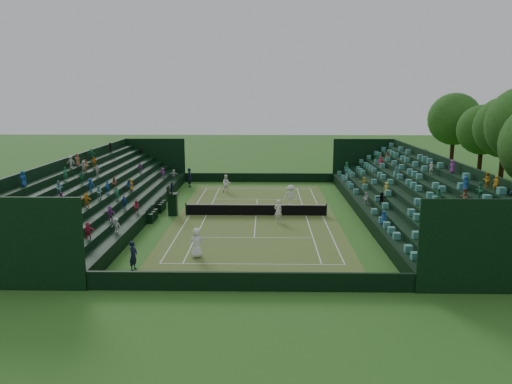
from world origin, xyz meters
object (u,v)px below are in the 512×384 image
player_near_west (197,243)px  player_near_east (278,211)px  player_far_east (291,196)px  player_far_west (227,184)px  tennis_net (256,210)px  umpire_chair (172,201)px

player_near_west → player_near_east: bearing=-131.4°
player_near_west → player_far_east: player_far_east is taller
player_near_west → player_far_east: bearing=-124.6°
player_near_east → player_far_west: (-4.95, 11.85, 0.00)m
player_far_east → player_near_west: bearing=-116.6°
player_near_east → tennis_net: bearing=-73.3°
tennis_net → umpire_chair: 6.93m
tennis_net → player_far_west: (-3.19, 9.75, 0.39)m
player_far_west → player_near_east: bearing=-73.3°
tennis_net → player_near_west: player_near_west is taller
tennis_net → player_near_west: 11.22m
player_far_east → player_far_west: bearing=132.8°
player_near_east → player_near_west: bearing=35.4°
tennis_net → player_far_east: bearing=49.5°
umpire_chair → tennis_net: bearing=-0.3°
tennis_net → player_far_west: player_far_west is taller
player_far_west → player_far_east: bearing=-51.0°
umpire_chair → player_far_west: size_ratio=1.51×
player_near_west → player_near_east: 10.03m
tennis_net → umpire_chair: umpire_chair is taller
player_near_east → player_far_west: 12.84m
umpire_chair → player_far_west: 10.41m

